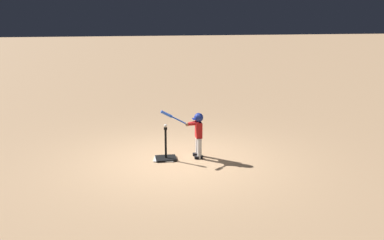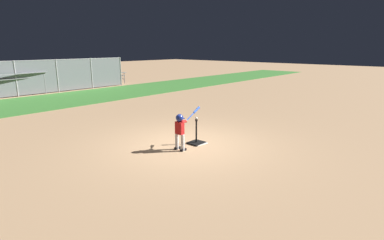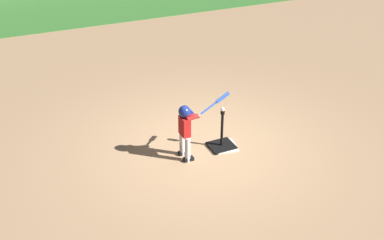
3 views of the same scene
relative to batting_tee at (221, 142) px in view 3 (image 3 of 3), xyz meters
name	(u,v)px [view 3 (image 3 of 3)]	position (x,y,z in m)	size (l,w,h in m)	color
ground_plane	(204,145)	(-0.26, 0.17, -0.10)	(90.00, 90.00, 0.00)	tan
grass_outfield_strip	(80,7)	(-0.26, 10.44, -0.09)	(56.00, 4.97, 0.02)	#3D7F33
home_plate	(224,146)	(0.04, -0.02, -0.09)	(0.44, 0.44, 0.02)	white
batting_tee	(221,142)	(0.00, 0.00, 0.00)	(0.46, 0.41, 0.74)	black
batter_child	(187,125)	(-0.70, -0.04, 0.55)	(0.95, 0.32, 1.12)	silver
baseball	(223,109)	(0.00, 0.00, 0.68)	(0.07, 0.07, 0.07)	white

